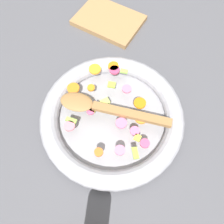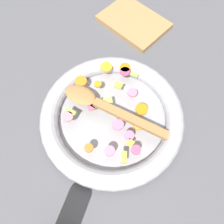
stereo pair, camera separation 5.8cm
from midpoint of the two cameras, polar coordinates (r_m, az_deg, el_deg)
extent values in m
plane|color=#4C4C51|center=(0.63, 2.64, -2.23)|extent=(4.00, 4.00, 0.00)
cylinder|color=gray|center=(0.62, 2.66, -2.02)|extent=(0.35, 0.35, 0.01)
torus|color=#9E9EA5|center=(0.61, 2.74, -1.30)|extent=(0.40, 0.40, 0.05)
cylinder|color=orange|center=(0.59, -3.48, 2.62)|extent=(0.03, 0.03, 0.01)
cylinder|color=orange|center=(0.66, 6.02, 11.21)|extent=(0.05, 0.05, 0.01)
cylinder|color=orange|center=(0.63, -5.53, 7.73)|extent=(0.04, 0.04, 0.01)
cylinder|color=orange|center=(0.59, 10.55, 0.44)|extent=(0.04, 0.04, 0.01)
cylinder|color=orange|center=(0.65, 1.08, 11.45)|extent=(0.05, 0.05, 0.01)
cylinder|color=orange|center=(0.54, -3.01, -9.70)|extent=(0.03, 0.03, 0.01)
cylinder|color=orange|center=(0.62, -1.04, 6.99)|extent=(0.03, 0.03, 0.01)
cylinder|color=orange|center=(0.57, 9.96, -3.42)|extent=(0.04, 0.04, 0.01)
cube|color=#94D34D|center=(0.65, 8.43, 9.40)|extent=(0.02, 0.02, 0.01)
cube|color=#A7C13C|center=(0.62, 4.40, 6.68)|extent=(0.03, 0.02, 0.01)
cube|color=#AACF58|center=(0.60, -6.06, 3.24)|extent=(0.03, 0.03, 0.01)
cube|color=#8CB348|center=(0.58, -7.92, -0.16)|extent=(0.03, 0.02, 0.01)
cube|color=#94BC3B|center=(0.54, 6.30, -11.99)|extent=(0.03, 0.03, 0.01)
cube|color=#B4CA56|center=(0.59, 1.65, 2.70)|extent=(0.03, 0.03, 0.01)
cylinder|color=pink|center=(0.61, 8.02, 4.79)|extent=(0.04, 0.04, 0.01)
cylinder|color=pink|center=(0.61, -5.70, 4.28)|extent=(0.02, 0.02, 0.01)
cylinder|color=#D53F69|center=(0.65, 6.06, 10.22)|extent=(0.04, 0.04, 0.01)
cylinder|color=pink|center=(0.57, 4.53, -3.66)|extent=(0.04, 0.04, 0.01)
cylinder|color=pink|center=(0.54, 2.51, -10.45)|extent=(0.04, 0.04, 0.01)
cylinder|color=#D44A73|center=(0.55, 9.36, -10.07)|extent=(0.03, 0.03, 0.01)
cylinder|color=#E87682|center=(0.58, -8.69, -1.51)|extent=(0.04, 0.04, 0.01)
cylinder|color=pink|center=(0.56, 7.55, -6.39)|extent=(0.03, 0.03, 0.01)
cylinder|color=#DF517A|center=(0.59, -2.57, 1.16)|extent=(0.03, 0.03, 0.01)
cube|color=yellow|center=(0.55, 7.80, -8.29)|extent=(0.02, 0.02, 0.01)
cube|color=yellow|center=(0.59, -1.94, 1.94)|extent=(0.03, 0.03, 0.01)
cube|color=olive|center=(0.56, 7.65, -1.97)|extent=(0.21, 0.08, 0.01)
ellipsoid|color=olive|center=(0.59, -5.54, 4.19)|extent=(0.10, 0.08, 0.01)
cube|color=#9E7547|center=(0.85, 7.76, 22.14)|extent=(0.23, 0.16, 0.02)
camera|label=1|loc=(0.03, -87.12, 6.05)|focal=35.00mm
camera|label=2|loc=(0.03, 92.88, -6.05)|focal=35.00mm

